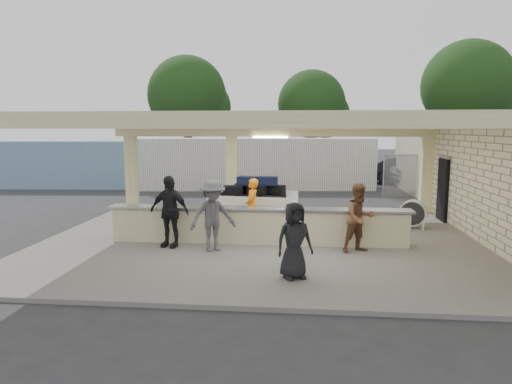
# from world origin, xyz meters

# --- Properties ---
(ground) EXTENTS (120.00, 120.00, 0.00)m
(ground) POSITION_xyz_m (0.00, 0.00, 0.00)
(ground) COLOR #29292B
(ground) RESTS_ON ground
(pavilion) EXTENTS (12.01, 10.00, 3.55)m
(pavilion) POSITION_xyz_m (0.21, 0.66, 1.35)
(pavilion) COLOR #615E5A
(pavilion) RESTS_ON ground
(baggage_counter) EXTENTS (8.20, 0.58, 0.98)m
(baggage_counter) POSITION_xyz_m (0.00, -0.50, 0.59)
(baggage_counter) COLOR beige
(baggage_counter) RESTS_ON pavilion
(luggage_cart) EXTENTS (2.85, 1.97, 1.56)m
(luggage_cart) POSITION_xyz_m (-0.42, 1.98, 0.94)
(luggage_cart) COLOR white
(luggage_cart) RESTS_ON pavilion
(drum_fan) EXTENTS (0.86, 0.55, 0.91)m
(drum_fan) POSITION_xyz_m (4.65, 1.75, 0.59)
(drum_fan) COLOR white
(drum_fan) RESTS_ON pavilion
(baggage_handler) EXTENTS (0.37, 0.62, 1.64)m
(baggage_handler) POSITION_xyz_m (-0.28, 0.62, 0.92)
(baggage_handler) COLOR orange
(baggage_handler) RESTS_ON pavilion
(passenger_a) EXTENTS (0.92, 0.70, 1.74)m
(passenger_a) POSITION_xyz_m (2.63, -1.16, 0.97)
(passenger_a) COLOR brown
(passenger_a) RESTS_ON pavilion
(passenger_b) EXTENTS (1.17, 0.66, 1.89)m
(passenger_b) POSITION_xyz_m (-2.28, -1.11, 1.05)
(passenger_b) COLOR black
(passenger_b) RESTS_ON pavilion
(passenger_c) EXTENTS (1.24, 0.92, 1.83)m
(passenger_c) POSITION_xyz_m (-1.07, -1.41, 1.01)
(passenger_c) COLOR #4D4C51
(passenger_c) RESTS_ON pavilion
(passenger_d) EXTENTS (0.85, 0.62, 1.61)m
(passenger_d) POSITION_xyz_m (1.03, -3.36, 0.90)
(passenger_d) COLOR black
(passenger_d) RESTS_ON pavilion
(car_white_a) EXTENTS (5.95, 3.55, 1.60)m
(car_white_a) POSITION_xyz_m (9.08, 13.61, 0.80)
(car_white_a) COLOR silver
(car_white_a) RESTS_ON ground
(car_dark) EXTENTS (5.07, 2.88, 1.60)m
(car_dark) POSITION_xyz_m (7.57, 14.27, 0.80)
(car_dark) COLOR black
(car_dark) RESTS_ON ground
(container_white) EXTENTS (12.57, 3.74, 2.68)m
(container_white) POSITION_xyz_m (-1.23, 11.73, 1.34)
(container_white) COLOR white
(container_white) RESTS_ON ground
(container_blue) EXTENTS (9.89, 3.05, 2.53)m
(container_blue) POSITION_xyz_m (-12.02, 11.24, 1.27)
(container_blue) COLOR #7CA8C6
(container_blue) RESTS_ON ground
(tree_left) EXTENTS (6.60, 6.30, 9.00)m
(tree_left) POSITION_xyz_m (-7.68, 24.16, 5.59)
(tree_left) COLOR #382619
(tree_left) RESTS_ON ground
(tree_mid) EXTENTS (6.00, 5.60, 8.00)m
(tree_mid) POSITION_xyz_m (2.32, 26.16, 4.96)
(tree_mid) COLOR #382619
(tree_mid) RESTS_ON ground
(tree_right) EXTENTS (7.20, 7.00, 10.00)m
(tree_right) POSITION_xyz_m (14.32, 25.16, 6.21)
(tree_right) COLOR #382619
(tree_right) RESTS_ON ground
(adjacent_building) EXTENTS (6.00, 8.00, 3.20)m
(adjacent_building) POSITION_xyz_m (9.50, 10.00, 1.60)
(adjacent_building) COLOR #BFBC97
(adjacent_building) RESTS_ON ground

